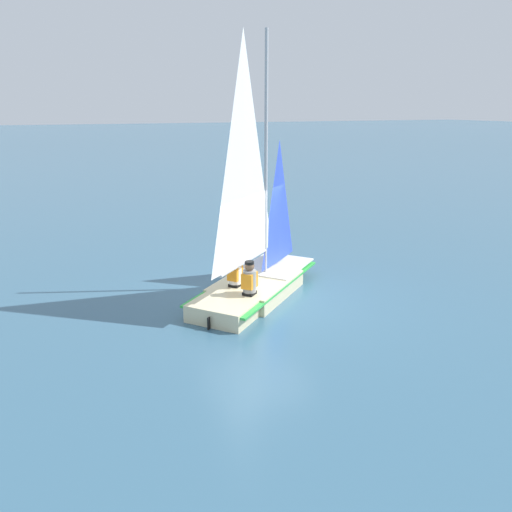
% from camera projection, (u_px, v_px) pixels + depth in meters
% --- Properties ---
extents(ground_plane, '(260.00, 260.00, 0.00)m').
position_uv_depth(ground_plane, '(256.00, 294.00, 12.28)').
color(ground_plane, '#38607A').
extents(sailboat_main, '(3.96, 4.24, 6.10)m').
position_uv_depth(sailboat_main, '(255.00, 261.00, 11.99)').
color(sailboat_main, beige).
rests_on(sailboat_main, ground_plane).
extents(sailor_helm, '(0.42, 0.43, 1.16)m').
position_uv_depth(sailor_helm, '(235.00, 276.00, 11.66)').
color(sailor_helm, black).
rests_on(sailor_helm, ground_plane).
extents(sailor_crew, '(0.42, 0.43, 1.16)m').
position_uv_depth(sailor_crew, '(249.00, 284.00, 11.13)').
color(sailor_crew, black).
rests_on(sailor_crew, ground_plane).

